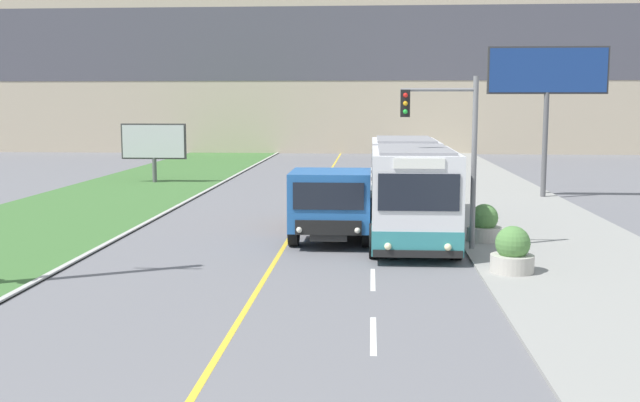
% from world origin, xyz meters
% --- Properties ---
extents(apartment_block_background, '(80.00, 8.04, 18.20)m').
position_xyz_m(apartment_block_background, '(0.00, 63.78, 9.10)').
color(apartment_block_background, '#BCAD93').
rests_on(apartment_block_background, ground_plane).
extents(city_bus, '(2.64, 11.65, 3.09)m').
position_xyz_m(city_bus, '(3.96, 19.62, 1.57)').
color(city_bus, silver).
rests_on(city_bus, ground_plane).
extents(dump_truck, '(2.57, 6.79, 2.33)m').
position_xyz_m(dump_truck, '(1.43, 17.86, 1.20)').
color(dump_truck, black).
rests_on(dump_truck, ground_plane).
extents(traffic_light_mast, '(2.28, 0.32, 5.22)m').
position_xyz_m(traffic_light_mast, '(5.03, 16.28, 3.35)').
color(traffic_light_mast, slate).
rests_on(traffic_light_mast, ground_plane).
extents(billboard_large, '(5.47, 0.24, 7.00)m').
position_xyz_m(billboard_large, '(10.73, 29.22, 5.58)').
color(billboard_large, '#59595B').
rests_on(billboard_large, ground_plane).
extents(billboard_small, '(3.63, 0.24, 3.30)m').
position_xyz_m(billboard_small, '(-9.41, 34.79, 2.24)').
color(billboard_small, '#59595B').
rests_on(billboard_small, ground_plane).
extents(planter_round_near, '(1.12, 1.12, 1.21)m').
position_xyz_m(planter_round_near, '(6.35, 13.13, 0.60)').
color(planter_round_near, '#B7B2A8').
rests_on(planter_round_near, sidewalk_right).
extents(planter_round_second, '(1.08, 1.08, 1.18)m').
position_xyz_m(planter_round_second, '(6.28, 17.59, 0.59)').
color(planter_round_second, '#B7B2A8').
rests_on(planter_round_second, sidewalk_right).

